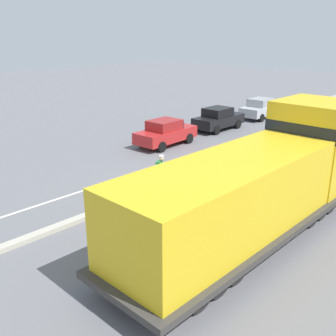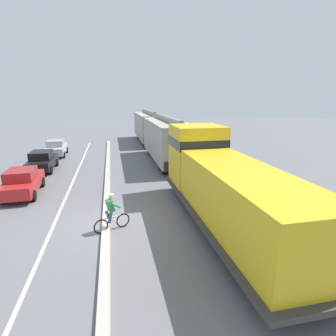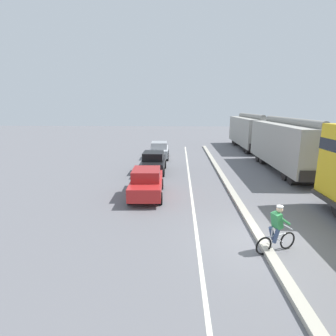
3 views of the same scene
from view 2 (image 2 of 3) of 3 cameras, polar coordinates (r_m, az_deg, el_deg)
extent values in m
plane|color=slate|center=(12.93, -13.28, -11.75)|extent=(120.00, 120.00, 0.00)
cube|color=#B2AD9E|center=(18.47, -13.06, -3.19)|extent=(0.36, 36.00, 0.16)
cube|color=silver|center=(18.71, -20.42, -3.78)|extent=(0.14, 36.00, 0.01)
cube|color=gold|center=(11.27, 14.19, -5.35)|extent=(2.70, 9.86, 2.40)
cube|color=gold|center=(15.57, 6.29, 2.77)|extent=(2.80, 2.80, 3.50)
cube|color=black|center=(15.42, 6.37, 5.63)|extent=(2.83, 2.83, 0.56)
cube|color=#383533|center=(12.23, 12.59, -9.69)|extent=(3.10, 11.60, 0.20)
cylinder|color=#4C4947|center=(12.29, 12.55, -10.32)|extent=(1.10, 3.00, 1.10)
cylinder|color=black|center=(15.73, 6.55, -4.50)|extent=(2.40, 1.00, 1.00)
cylinder|color=black|center=(15.02, 7.52, -5.49)|extent=(2.40, 1.00, 1.00)
cylinder|color=black|center=(14.32, 8.59, -6.58)|extent=(2.40, 1.00, 1.00)
cylinder|color=black|center=(10.46, 18.12, -15.87)|extent=(2.40, 1.00, 1.00)
cylinder|color=black|center=(9.89, 20.53, -18.05)|extent=(2.40, 1.00, 1.00)
cylinder|color=black|center=(9.35, 23.29, -20.45)|extent=(2.40, 1.00, 1.00)
cube|color=#9F9D95|center=(23.80, -0.25, 6.40)|extent=(2.90, 10.40, 3.10)
cylinder|color=gray|center=(23.61, -0.25, 10.55)|extent=(0.60, 9.88, 0.60)
cube|color=black|center=(29.09, -2.38, 5.58)|extent=(2.61, 0.10, 0.70)
cube|color=black|center=(19.04, 3.01, 0.47)|extent=(2.61, 0.10, 0.70)
cylinder|color=black|center=(27.75, -1.85, 4.08)|extent=(2.46, 0.90, 0.90)
cylinder|color=black|center=(26.69, -1.43, 3.64)|extent=(2.46, 0.90, 0.90)
cylinder|color=black|center=(21.58, 1.22, 0.88)|extent=(2.46, 0.90, 0.90)
cylinder|color=black|center=(20.55, 1.92, 0.14)|extent=(2.46, 0.90, 0.90)
cube|color=#A19E96|center=(35.15, -4.19, 9.18)|extent=(2.90, 10.40, 3.10)
cylinder|color=gray|center=(35.01, -4.25, 11.99)|extent=(0.60, 9.88, 0.60)
cube|color=black|center=(40.46, -5.21, 8.22)|extent=(2.61, 0.10, 0.70)
cube|color=black|center=(30.16, -2.74, 5.92)|extent=(2.61, 0.10, 0.70)
cylinder|color=black|center=(39.07, -4.93, 7.24)|extent=(2.46, 0.90, 0.90)
cylinder|color=black|center=(37.99, -4.71, 7.02)|extent=(2.46, 0.90, 0.90)
cylinder|color=black|center=(32.75, -3.48, 5.75)|extent=(2.46, 0.90, 0.90)
cylinder|color=black|center=(31.68, -3.17, 5.44)|extent=(2.46, 0.90, 0.90)
cube|color=red|center=(18.20, -29.02, -3.07)|extent=(1.89, 4.27, 0.70)
cube|color=maroon|center=(17.89, -29.39, -1.23)|extent=(1.58, 1.97, 0.60)
cube|color=#1E232D|center=(18.84, -28.65, -0.55)|extent=(1.43, 0.18, 0.51)
cylinder|color=black|center=(19.71, -30.28, -3.02)|extent=(0.25, 0.65, 0.64)
cylinder|color=black|center=(19.33, -25.68, -2.76)|extent=(0.25, 0.65, 0.64)
cylinder|color=black|center=(17.35, -32.46, -5.60)|extent=(0.25, 0.65, 0.64)
cylinder|color=black|center=(16.91, -27.24, -5.39)|extent=(0.25, 0.65, 0.64)
cube|color=black|center=(23.48, -25.63, 1.10)|extent=(1.74, 4.21, 0.70)
cube|color=black|center=(23.21, -25.89, 2.56)|extent=(1.52, 1.91, 0.60)
cube|color=#1E232D|center=(24.17, -25.36, 2.95)|extent=(1.43, 0.13, 0.51)
cylinder|color=black|center=(24.99, -26.71, 0.91)|extent=(0.23, 0.64, 0.64)
cylinder|color=black|center=(24.63, -23.07, 1.14)|extent=(0.23, 0.64, 0.64)
cylinder|color=black|center=(22.54, -28.22, -0.68)|extent=(0.23, 0.64, 0.64)
cylinder|color=black|center=(22.15, -24.21, -0.45)|extent=(0.23, 0.64, 0.64)
cube|color=#B7BABF|center=(28.97, -23.12, 3.78)|extent=(1.86, 4.26, 0.70)
cube|color=#9C9EA2|center=(28.72, -23.29, 4.99)|extent=(1.57, 1.96, 0.60)
cube|color=#1E232D|center=(29.70, -23.01, 5.22)|extent=(1.43, 0.18, 0.51)
cylinder|color=black|center=(30.43, -24.21, 3.48)|extent=(0.24, 0.65, 0.64)
cylinder|color=black|center=(30.19, -21.19, 3.71)|extent=(0.24, 0.65, 0.64)
cylinder|color=black|center=(27.91, -25.05, 2.45)|extent=(0.24, 0.65, 0.64)
cylinder|color=black|center=(27.65, -21.77, 2.69)|extent=(0.24, 0.65, 0.64)
torus|color=black|center=(12.36, -9.78, -11.14)|extent=(0.63, 0.32, 0.66)
torus|color=black|center=(12.01, -14.39, -12.25)|extent=(0.63, 0.32, 0.66)
cylinder|color=silver|center=(12.05, -12.12, -10.42)|extent=(0.74, 0.36, 0.05)
cylinder|color=silver|center=(12.16, -11.64, -11.08)|extent=(0.46, 0.23, 0.36)
cylinder|color=silver|center=(11.91, -13.15, -9.99)|extent=(0.04, 0.04, 0.30)
cylinder|color=silver|center=(12.10, -10.24, -8.89)|extent=(0.22, 0.46, 0.04)
cylinder|color=#38476B|center=(12.07, -12.86, -10.15)|extent=(0.33, 0.25, 0.52)
cylinder|color=#38476B|center=(11.90, -12.48, -10.50)|extent=(0.30, 0.23, 0.52)
cube|color=#338C4C|center=(11.80, -12.50, -7.97)|extent=(0.44, 0.44, 0.57)
sphere|color=beige|center=(11.68, -12.29, -6.14)|extent=(0.22, 0.22, 0.22)
cylinder|color=white|center=(11.64, -12.32, -5.68)|extent=(0.22, 0.22, 0.05)
cylinder|color=#338C4C|center=(12.00, -11.92, -7.52)|extent=(0.46, 0.26, 0.36)
cylinder|color=#338C4C|center=(11.73, -11.28, -8.03)|extent=(0.46, 0.26, 0.36)
camera|label=1|loc=(11.13, 81.71, 7.11)|focal=42.00mm
camera|label=3|loc=(4.41, -66.57, -4.09)|focal=28.00mm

